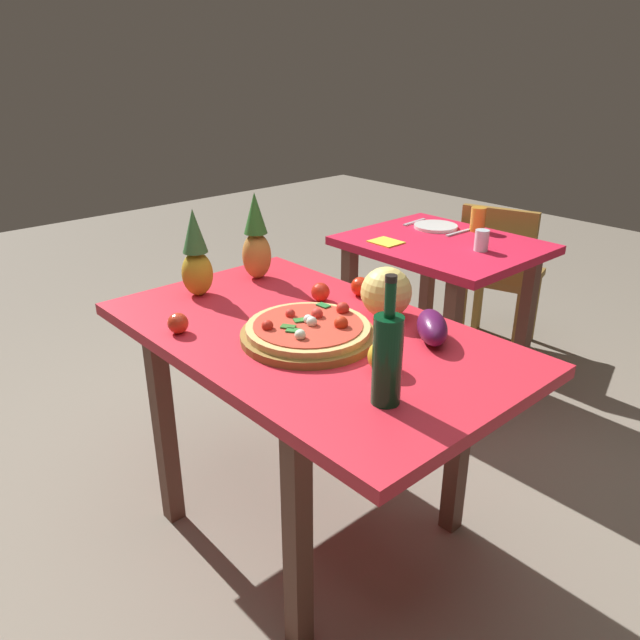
# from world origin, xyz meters

# --- Properties ---
(ground_plane) EXTENTS (10.00, 10.00, 0.00)m
(ground_plane) POSITION_xyz_m (0.00, 0.00, 0.00)
(ground_plane) COLOR gray
(display_table) EXTENTS (1.38, 0.82, 0.77)m
(display_table) POSITION_xyz_m (0.00, 0.00, 0.68)
(display_table) COLOR brown
(display_table) RESTS_ON ground_plane
(background_table) EXTENTS (0.86, 0.72, 0.77)m
(background_table) POSITION_xyz_m (-0.35, 1.15, 0.64)
(background_table) COLOR brown
(background_table) RESTS_ON ground_plane
(dining_chair) EXTENTS (0.50, 0.50, 0.85)m
(dining_chair) POSITION_xyz_m (-0.39, 1.74, 0.48)
(dining_chair) COLOR olive
(dining_chair) RESTS_ON ground_plane
(pizza_board) EXTENTS (0.42, 0.42, 0.02)m
(pizza_board) POSITION_xyz_m (0.04, -0.04, 0.78)
(pizza_board) COLOR olive
(pizza_board) RESTS_ON display_table
(pizza) EXTENTS (0.39, 0.39, 0.06)m
(pizza) POSITION_xyz_m (0.04, -0.04, 0.81)
(pizza) COLOR #DAB065
(pizza) RESTS_ON pizza_board
(wine_bottle) EXTENTS (0.08, 0.08, 0.34)m
(wine_bottle) POSITION_xyz_m (0.46, -0.14, 0.90)
(wine_bottle) COLOR #0A381B
(wine_bottle) RESTS_ON display_table
(pineapple_left) EXTENTS (0.11, 0.11, 0.34)m
(pineapple_left) POSITION_xyz_m (-0.52, 0.19, 0.92)
(pineapple_left) COLOR #BE8239
(pineapple_left) RESTS_ON display_table
(pineapple_right) EXTENTS (0.11, 0.11, 0.32)m
(pineapple_right) POSITION_xyz_m (-0.52, -0.09, 0.91)
(pineapple_right) COLOR gold
(pineapple_right) RESTS_ON display_table
(melon) EXTENTS (0.17, 0.17, 0.17)m
(melon) POSITION_xyz_m (0.08, 0.27, 0.86)
(melon) COLOR #EED26E
(melon) RESTS_ON display_table
(bell_pepper) EXTENTS (0.09, 0.09, 0.09)m
(bell_pepper) POSITION_xyz_m (0.34, -0.02, 0.81)
(bell_pepper) COLOR gold
(bell_pepper) RESTS_ON display_table
(eggplant) EXTENTS (0.21, 0.20, 0.09)m
(eggplant) POSITION_xyz_m (0.30, 0.24, 0.82)
(eggplant) COLOR #4D1343
(eggplant) RESTS_ON display_table
(tomato_at_corner) EXTENTS (0.07, 0.07, 0.07)m
(tomato_at_corner) POSITION_xyz_m (-0.27, -0.32, 0.81)
(tomato_at_corner) COLOR red
(tomato_at_corner) RESTS_ON display_table
(tomato_beside_pepper) EXTENTS (0.07, 0.07, 0.07)m
(tomato_beside_pepper) POSITION_xyz_m (-0.11, 0.35, 0.81)
(tomato_beside_pepper) COLOR red
(tomato_beside_pepper) RESTS_ON display_table
(tomato_near_board) EXTENTS (0.07, 0.07, 0.07)m
(tomato_near_board) POSITION_xyz_m (-0.17, 0.20, 0.81)
(tomato_near_board) COLOR red
(tomato_near_board) RESTS_ON display_table
(drinking_glass_juice) EXTENTS (0.07, 0.07, 0.12)m
(drinking_glass_juice) POSITION_xyz_m (-0.35, 1.42, 0.83)
(drinking_glass_juice) COLOR orange
(drinking_glass_juice) RESTS_ON background_table
(drinking_glass_water) EXTENTS (0.06, 0.06, 0.09)m
(drinking_glass_water) POSITION_xyz_m (-0.14, 1.15, 0.82)
(drinking_glass_water) COLOR silver
(drinking_glass_water) RESTS_ON background_table
(dinner_plate) EXTENTS (0.22, 0.22, 0.02)m
(dinner_plate) POSITION_xyz_m (-0.52, 1.31, 0.78)
(dinner_plate) COLOR white
(dinner_plate) RESTS_ON background_table
(fork_utensil) EXTENTS (0.03, 0.18, 0.01)m
(fork_utensil) POSITION_xyz_m (-0.66, 1.31, 0.78)
(fork_utensil) COLOR silver
(fork_utensil) RESTS_ON background_table
(knife_utensil) EXTENTS (0.02, 0.18, 0.01)m
(knife_utensil) POSITION_xyz_m (-0.38, 1.31, 0.78)
(knife_utensil) COLOR silver
(knife_utensil) RESTS_ON background_table
(napkin_folded) EXTENTS (0.14, 0.12, 0.01)m
(napkin_folded) POSITION_xyz_m (-0.51, 0.93, 0.77)
(napkin_folded) COLOR yellow
(napkin_folded) RESTS_ON background_table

